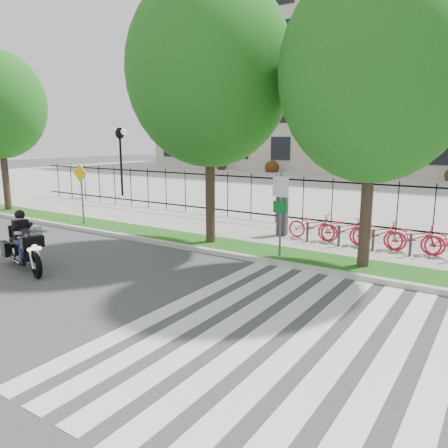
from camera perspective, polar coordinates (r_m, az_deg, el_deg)
The scene contains 15 objects.
ground at distance 11.30m, azimuth -15.01°, elevation -8.12°, with size 120.00×120.00×0.00m, color #3A3A3C.
curb at distance 14.19m, azimuth -2.59°, elevation -3.44°, with size 60.00×0.20×0.15m, color #B8B6AD.
grass_verge at distance 14.86m, azimuth -0.67°, elevation -2.75°, with size 60.00×1.50×0.15m, color #1A4812.
sidewalk at distance 16.93m, azimuth 4.08°, elevation -1.03°, with size 60.00×3.50×0.15m, color #9C9B92.
plaza at distance 33.19m, azimuth 19.17°, elevation 4.40°, with size 80.00×34.00×0.10m, color #9C9B92.
crosswalk_stripes at distance 8.54m, azimuth 7.85°, elevation -14.31°, with size 5.70×8.00×0.01m, color silver, non-canonical shape.
iron_fence at distance 18.27m, azimuth 6.83°, elevation 3.26°, with size 30.00×0.06×2.00m, color black, non-canonical shape.
office_building at distance 52.90m, azimuth 25.58°, elevation 17.07°, with size 60.00×21.90×20.15m.
lamp_post_left at distance 27.64m, azimuth -13.40°, elevation 10.01°, with size 1.06×0.70×4.25m.
street_tree_1 at distance 14.76m, azimuth -1.90°, elevation 19.37°, with size 5.34×5.34×8.68m.
street_tree_2 at distance 12.47m, azimuth 19.13°, elevation 18.25°, with size 4.98×4.98×8.04m.
bike_share_station at distance 14.63m, azimuth 25.40°, elevation -1.84°, with size 9.99×0.86×1.50m.
sign_pole_regulatory at distance 13.01m, azimuth 7.39°, elevation 2.62°, with size 0.50×0.09×2.50m.
sign_pole_warning at distance 18.73m, azimuth -18.15°, elevation 4.80°, with size 0.78×0.09×2.49m.
motorcycle_rider at distance 13.44m, azimuth -24.65°, elevation -2.67°, with size 2.57×1.19×2.04m.
Camera 1 is at (8.08, -6.99, 3.68)m, focal length 35.00 mm.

